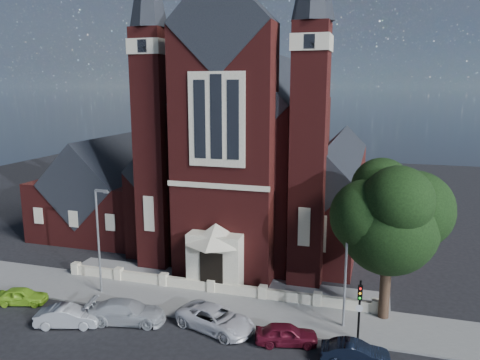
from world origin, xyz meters
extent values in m
plane|color=black|center=(0.00, 15.00, 0.00)|extent=(120.00, 120.00, 0.00)
cube|color=slate|center=(0.00, 4.50, 0.00)|extent=(60.00, 5.00, 0.12)
cube|color=slate|center=(0.00, 8.50, 0.00)|extent=(26.00, 3.00, 0.14)
cube|color=#BAAE93|center=(0.00, 6.50, 0.00)|extent=(24.00, 0.40, 0.90)
cube|color=#4D1614|center=(0.00, 25.00, 7.00)|extent=(10.00, 30.00, 14.00)
cube|color=black|center=(0.00, 25.00, 14.00)|extent=(10.00, 30.20, 10.00)
cube|color=#4D1614|center=(-7.50, 24.00, 4.00)|extent=(5.00, 26.00, 8.00)
cube|color=#4D1614|center=(7.50, 24.00, 4.00)|extent=(5.00, 26.00, 8.00)
cube|color=black|center=(-7.50, 24.00, 8.00)|extent=(5.01, 26.20, 5.01)
cube|color=black|center=(7.50, 24.00, 8.00)|extent=(5.01, 26.20, 5.01)
cube|color=#4D1614|center=(0.00, 9.50, 10.00)|extent=(8.00, 3.00, 20.00)
cube|color=black|center=(0.00, 9.50, 20.00)|extent=(8.00, 3.20, 8.00)
cube|color=#BAAE93|center=(0.00, 7.95, 13.00)|extent=(4.40, 0.15, 7.00)
cube|color=black|center=(0.00, 7.88, 13.20)|extent=(0.90, 0.08, 6.20)
cube|color=#BAAE93|center=(0.00, 7.50, 2.20)|extent=(4.20, 2.00, 4.40)
cube|color=black|center=(0.00, 6.45, 1.60)|extent=(1.80, 0.12, 3.20)
cone|color=#BAAE93|center=(0.00, 7.50, 4.40)|extent=(4.60, 4.60, 1.60)
cube|color=#4D1614|center=(-6.50, 10.50, 10.00)|extent=(2.60, 2.60, 20.00)
cube|color=#BAAE93|center=(-6.50, 10.50, 18.50)|extent=(2.80, 2.80, 1.20)
cube|color=#4D1614|center=(6.50, 10.50, 10.00)|extent=(2.60, 2.60, 20.00)
cube|color=#BAAE93|center=(6.50, 10.50, 18.50)|extent=(2.80, 2.80, 1.20)
cube|color=#4D1614|center=(-16.00, 18.00, 3.00)|extent=(12.00, 12.00, 6.00)
cube|color=black|center=(-16.00, 18.00, 6.00)|extent=(8.49, 12.20, 8.49)
cylinder|color=black|center=(12.50, 6.00, 2.50)|extent=(0.70, 0.70, 5.00)
sphere|color=black|center=(12.50, 6.00, 6.50)|extent=(6.40, 6.40, 6.40)
sphere|color=black|center=(12.90, 4.80, 8.50)|extent=(4.40, 4.40, 4.40)
cylinder|color=gray|center=(-8.00, 4.00, 4.00)|extent=(0.16, 0.16, 8.00)
cube|color=gray|center=(-7.50, 4.00, 8.00)|extent=(1.00, 0.15, 0.18)
cube|color=gray|center=(-7.10, 4.00, 7.92)|extent=(0.35, 0.22, 0.12)
cylinder|color=gray|center=(10.00, 4.00, 4.00)|extent=(0.16, 0.16, 8.00)
cube|color=gray|center=(10.50, 4.00, 8.00)|extent=(1.00, 0.15, 0.18)
cube|color=gray|center=(10.90, 4.00, 7.92)|extent=(0.35, 0.22, 0.12)
cylinder|color=black|center=(11.00, 2.50, 2.00)|extent=(0.14, 0.14, 4.00)
cube|color=black|center=(11.00, 2.35, 3.30)|extent=(0.28, 0.22, 0.90)
sphere|color=red|center=(11.00, 2.22, 3.60)|extent=(0.14, 0.14, 0.14)
sphere|color=#CC8C0C|center=(11.00, 2.22, 3.30)|extent=(0.14, 0.14, 0.14)
sphere|color=#0C9919|center=(11.00, 2.22, 3.00)|extent=(0.14, 0.14, 0.14)
imported|color=#88C527|center=(-12.46, 0.79, 0.61)|extent=(3.85, 2.38, 1.22)
imported|color=gray|center=(-7.24, -0.98, 0.68)|extent=(4.36, 2.60, 1.36)
imported|color=#A7ABAF|center=(-3.81, 0.59, 0.75)|extent=(5.45, 3.04, 1.49)
imported|color=silver|center=(2.14, 1.38, 0.74)|extent=(5.85, 4.05, 1.48)
imported|color=#540E1D|center=(6.83, 0.98, 0.65)|extent=(4.07, 2.43, 1.30)
imported|color=black|center=(10.96, 0.06, 0.64)|extent=(3.98, 1.71, 1.27)
camera|label=1|loc=(11.59, -24.72, 15.41)|focal=35.00mm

